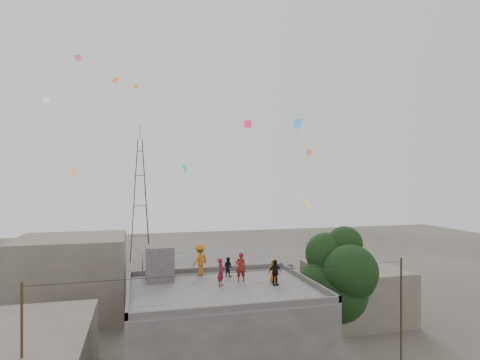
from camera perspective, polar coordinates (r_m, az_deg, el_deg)
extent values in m
cube|color=#444240|center=(23.57, -2.55, -22.37)|extent=(10.00, 8.00, 6.00)
cube|color=#54524F|center=(22.58, -2.55, -15.20)|extent=(10.00, 8.00, 0.10)
cube|color=#444240|center=(26.28, -4.37, -12.56)|extent=(10.00, 0.15, 0.30)
cube|color=#444240|center=(18.86, 0.05, -17.67)|extent=(10.00, 0.15, 0.30)
cube|color=#444240|center=(24.01, 9.37, -13.78)|extent=(0.15, 8.00, 0.30)
cube|color=#444240|center=(22.08, -15.61, -15.02)|extent=(0.15, 8.00, 0.30)
cube|color=#444240|center=(24.44, -11.36, -11.49)|extent=(1.60, 1.80, 2.00)
cube|color=#444240|center=(37.14, -4.06, -14.74)|extent=(12.00, 9.00, 5.00)
cube|color=#61584C|center=(38.66, -22.87, -12.63)|extent=(9.00, 8.00, 7.00)
cube|color=#61584C|center=(37.68, 16.07, -15.01)|extent=(7.00, 8.00, 4.40)
cylinder|color=black|center=(26.70, 13.72, -21.92)|extent=(0.44, 0.44, 4.00)
cylinder|color=black|center=(26.30, 13.91, -18.55)|extent=(0.64, 0.91, 2.14)
sphere|color=black|center=(25.68, 13.72, -15.28)|extent=(3.60, 3.60, 3.60)
sphere|color=black|center=(26.25, 15.57, -13.14)|extent=(3.00, 3.00, 3.00)
sphere|color=black|center=(25.61, 11.34, -14.40)|extent=(2.80, 2.80, 2.80)
sphere|color=black|center=(24.85, 15.45, -12.48)|extent=(3.20, 3.20, 3.20)
sphere|color=black|center=(25.83, 12.17, -10.18)|extent=(2.60, 2.60, 2.60)
sphere|color=black|center=(25.98, 14.66, -8.78)|extent=(2.20, 2.20, 2.20)
cylinder|color=black|center=(26.59, 21.95, -18.12)|extent=(0.12, 0.12, 7.40)
cylinder|color=black|center=(21.23, -0.48, -12.99)|extent=(20.00, 0.52, 0.02)
cylinder|color=black|center=(60.54, -14.84, -2.77)|extent=(1.27, 1.27, 18.01)
cylinder|color=black|center=(60.55, -13.23, -2.77)|extent=(1.27, 1.27, 18.01)
cylinder|color=black|center=(62.25, -13.26, -2.69)|extent=(1.27, 1.27, 18.01)
cylinder|color=black|center=(62.24, -14.83, -2.69)|extent=(1.27, 1.27, 18.01)
cube|color=black|center=(61.89, -14.04, -7.73)|extent=(2.36, 0.08, 0.08)
cube|color=black|center=(61.89, -14.04, -7.73)|extent=(0.08, 2.36, 0.08)
cube|color=black|center=(61.44, -14.04, -3.57)|extent=(1.81, 0.08, 0.08)
cube|color=black|center=(61.44, -14.04, -3.57)|extent=(0.08, 1.81, 0.08)
cube|color=black|center=(61.32, -14.04, 0.63)|extent=(1.26, 0.08, 0.08)
cube|color=black|center=(61.32, -14.04, 0.63)|extent=(0.08, 1.26, 0.08)
cube|color=black|center=(61.46, -14.04, 3.99)|extent=(0.82, 0.08, 0.08)
cube|color=black|center=(61.46, -14.04, 3.99)|extent=(0.08, 0.82, 0.08)
cylinder|color=black|center=(61.71, -14.04, 6.58)|extent=(0.08, 0.08, 2.00)
imported|color=maroon|center=(23.70, 0.09, -12.28)|extent=(0.61, 0.40, 1.66)
imported|color=#BE6015|center=(23.63, 4.84, -12.72)|extent=(0.77, 0.67, 1.33)
imported|color=black|center=(24.95, -1.73, -12.23)|extent=(0.70, 0.72, 1.16)
imported|color=black|center=(23.01, 4.99, -12.96)|extent=(0.89, 0.53, 1.42)
imported|color=#B76815|center=(25.20, -5.72, -11.23)|extent=(1.39, 1.36, 1.92)
imported|color=maroon|center=(22.83, -2.73, -12.95)|extent=(0.60, 0.66, 1.51)
plane|color=orange|center=(26.70, -22.53, 0.95)|extent=(0.29, 0.50, 0.44)
plane|color=#FF2869|center=(28.51, 1.12, 7.95)|extent=(0.53, 0.11, 0.52)
plane|color=orange|center=(36.13, -14.61, 12.78)|extent=(0.44, 0.36, 0.32)
plane|color=#278AE0|center=(27.86, 8.24, 8.02)|extent=(0.44, 0.61, 0.62)
plane|color=white|center=(34.64, -25.83, 10.23)|extent=(0.50, 0.24, 0.47)
plane|color=#D34817|center=(36.02, 0.60, 12.16)|extent=(0.20, 0.44, 0.42)
plane|color=#38D272|center=(26.74, -7.90, 1.68)|extent=(0.44, 0.54, 0.39)
plane|color=orange|center=(35.00, 9.80, 3.91)|extent=(0.53, 0.31, 0.47)
plane|color=#E55518|center=(26.79, -17.27, 13.44)|extent=(0.56, 0.53, 0.34)
plane|color=#519AF3|center=(41.07, -2.45, 14.72)|extent=(0.10, 0.38, 0.37)
plane|color=#F04C5C|center=(29.65, -22.03, 15.82)|extent=(0.43, 0.28, 0.35)
plane|color=yellow|center=(25.54, 9.47, -3.29)|extent=(0.70, 0.71, 0.56)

